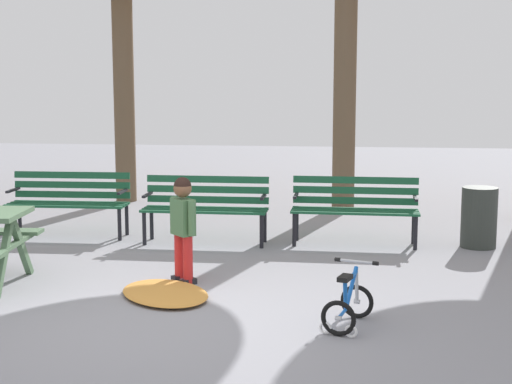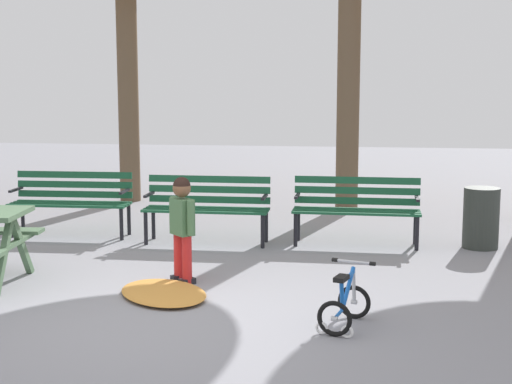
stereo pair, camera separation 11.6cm
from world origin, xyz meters
The scene contains 8 objects.
ground centered at (0.00, 0.00, 0.00)m, with size 36.00×36.00×0.00m, color gray.
park_bench_far_left centered at (-1.96, 3.50, 0.51)m, with size 1.61×0.50×0.85m.
park_bench_left centered at (-0.06, 3.29, 0.51)m, with size 1.60×0.46×0.85m.
park_bench_right centered at (1.85, 3.43, 0.51)m, with size 1.61×0.48×0.85m.
child_standing centered at (0.08, 1.31, 0.65)m, with size 0.31×0.33×1.10m.
kids_bicycle centered at (1.77, 0.08, 0.20)m, with size 0.50×0.62×0.54m.
leaf_pile centered at (0.01, 0.79, 0.04)m, with size 1.08×0.76×0.07m, color #C68438.
trash_bin centered at (3.39, 3.43, 0.38)m, with size 0.44×0.44×0.76m, color #2D332D.
Camera 1 is at (1.76, -6.14, 2.07)m, focal length 53.06 mm.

